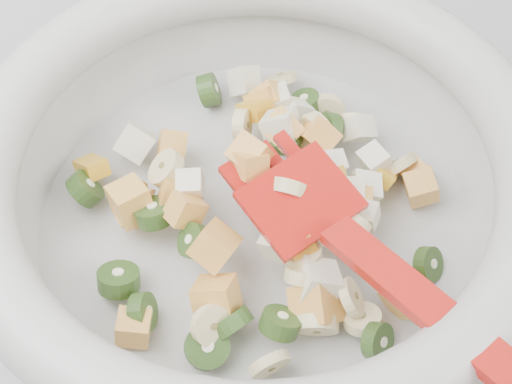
% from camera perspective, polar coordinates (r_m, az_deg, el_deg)
% --- Properties ---
extents(mixing_bowl, '(0.43, 0.37, 0.12)m').
position_cam_1_polar(mixing_bowl, '(0.50, 0.05, 0.64)').
color(mixing_bowl, silver).
rests_on(mixing_bowl, counter).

